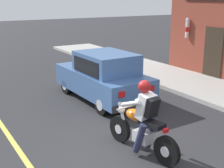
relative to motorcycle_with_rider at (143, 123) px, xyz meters
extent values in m
plane|color=#2B2B2D|center=(-0.44, 0.19, -0.68)|extent=(80.00, 80.00, 0.00)
cube|color=#ADAAA3|center=(4.80, 3.19, -0.61)|extent=(2.60, 22.00, 0.14)
cube|color=#D1C64C|center=(-2.24, 3.19, -0.67)|extent=(0.12, 19.80, 0.01)
cube|color=#2D2319|center=(6.08, 3.48, 0.37)|extent=(0.04, 0.90, 2.10)
cylinder|color=white|center=(6.00, 4.91, 1.22)|extent=(0.14, 0.14, 0.70)
cylinder|color=red|center=(6.00, 4.91, 1.22)|extent=(0.15, 0.15, 0.20)
sphere|color=silver|center=(6.00, 4.91, 1.62)|extent=(0.16, 0.16, 0.16)
cylinder|color=black|center=(-0.10, 0.71, -0.37)|extent=(0.19, 0.63, 0.62)
cylinder|color=silver|center=(-0.10, 0.71, -0.37)|extent=(0.15, 0.23, 0.22)
cylinder|color=black|center=(0.09, -0.67, -0.37)|extent=(0.19, 0.63, 0.62)
cylinder|color=silver|center=(0.09, -0.67, -0.37)|extent=(0.15, 0.23, 0.22)
cube|color=silver|center=(0.00, -0.03, -0.29)|extent=(0.33, 0.44, 0.24)
ellipsoid|color=orange|center=(-0.03, 0.22, 0.12)|extent=(0.37, 0.56, 0.24)
cube|color=black|center=(0.03, -0.26, 0.08)|extent=(0.34, 0.59, 0.10)
cylinder|color=silver|center=(-0.09, 0.61, -0.05)|extent=(0.12, 0.33, 0.68)
cylinder|color=silver|center=(-0.07, 0.50, 0.23)|extent=(0.56, 0.12, 0.04)
sphere|color=silver|center=(-0.10, 0.66, 0.11)|extent=(0.16, 0.16, 0.16)
cylinder|color=silver|center=(0.22, -0.40, -0.39)|extent=(0.16, 0.56, 0.08)
cube|color=red|center=(0.09, -0.62, 0.05)|extent=(0.13, 0.08, 0.08)
cylinder|color=#282D4C|center=(-0.17, -0.12, -0.25)|extent=(0.19, 0.37, 0.71)
cylinder|color=#282D4C|center=(0.19, -0.07, -0.25)|extent=(0.19, 0.37, 0.71)
cube|color=silver|center=(0.01, -0.08, 0.40)|extent=(0.38, 0.37, 0.57)
cylinder|color=silver|center=(-0.22, 0.13, 0.44)|extent=(0.16, 0.53, 0.26)
cylinder|color=silver|center=(0.17, 0.19, 0.44)|extent=(0.16, 0.53, 0.26)
sphere|color=#A51919|center=(0.00, -0.02, 0.81)|extent=(0.26, 0.26, 0.26)
cube|color=black|center=(0.03, -0.24, 0.42)|extent=(0.31, 0.28, 0.42)
cylinder|color=black|center=(0.35, 4.81, -0.38)|extent=(0.19, 0.60, 0.60)
cylinder|color=silver|center=(0.35, 4.81, -0.38)|extent=(0.21, 0.33, 0.33)
cylinder|color=black|center=(1.79, 4.83, -0.38)|extent=(0.19, 0.60, 0.60)
cylinder|color=silver|center=(1.79, 4.83, -0.38)|extent=(0.21, 0.33, 0.33)
cylinder|color=black|center=(0.39, 2.41, -0.38)|extent=(0.19, 0.60, 0.60)
cylinder|color=silver|center=(0.39, 2.41, -0.38)|extent=(0.21, 0.33, 0.33)
cylinder|color=black|center=(1.83, 2.44, -0.38)|extent=(0.19, 0.60, 0.60)
cylinder|color=silver|center=(1.83, 2.44, -0.38)|extent=(0.21, 0.33, 0.33)
cube|color=#42669E|center=(1.09, 3.62, -0.08)|extent=(1.71, 3.73, 0.70)
cube|color=#42669E|center=(1.10, 3.37, 0.56)|extent=(1.48, 1.93, 0.66)
cube|color=black|center=(1.08, 4.24, 0.51)|extent=(1.33, 0.37, 0.51)
cube|color=black|center=(0.37, 3.36, 0.54)|extent=(0.06, 1.52, 0.46)
cube|color=black|center=(1.82, 3.39, 0.54)|extent=(0.06, 1.52, 0.46)
cube|color=silver|center=(0.55, 5.47, 0.04)|extent=(0.24, 0.04, 0.14)
cube|color=red|center=(0.62, 1.75, 0.06)|extent=(0.20, 0.04, 0.16)
cube|color=silver|center=(1.56, 5.49, 0.04)|extent=(0.24, 0.04, 0.14)
cube|color=red|center=(1.64, 1.77, 0.06)|extent=(0.20, 0.04, 0.16)
cube|color=#28282B|center=(1.06, 5.45, -0.33)|extent=(1.61, 0.15, 0.20)
cube|color=#28282B|center=(1.13, 1.79, -0.33)|extent=(1.61, 0.15, 0.20)
camera|label=1|loc=(-3.73, -4.84, 2.57)|focal=50.00mm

